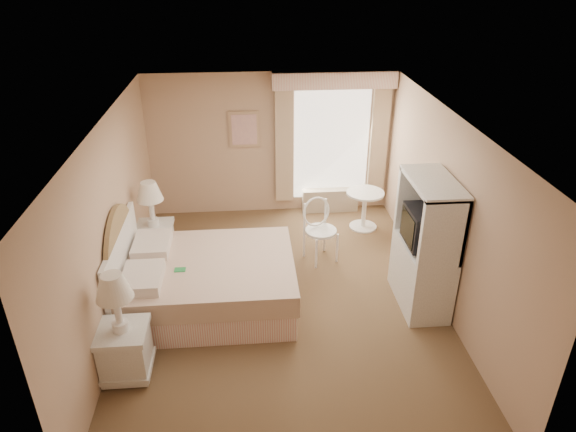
{
  "coord_description": "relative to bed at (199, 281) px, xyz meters",
  "views": [
    {
      "loc": [
        -0.42,
        -5.69,
        4.24
      ],
      "look_at": [
        0.09,
        0.3,
        1.12
      ],
      "focal_mm": 32.0,
      "sensor_mm": 36.0,
      "label": 1
    }
  ],
  "objects": [
    {
      "name": "room",
      "position": [
        1.11,
        0.03,
        0.87
      ],
      "size": [
        4.21,
        5.51,
        2.51
      ],
      "color": "brown",
      "rests_on": "ground"
    },
    {
      "name": "window",
      "position": [
        2.16,
        2.68,
        0.96
      ],
      "size": [
        2.05,
        0.22,
        2.51
      ],
      "color": "white",
      "rests_on": "room"
    },
    {
      "name": "framed_art",
      "position": [
        0.66,
        2.74,
        1.17
      ],
      "size": [
        0.52,
        0.04,
        0.62
      ],
      "color": "tan",
      "rests_on": "room"
    },
    {
      "name": "bed",
      "position": [
        0.0,
        0.0,
        0.0
      ],
      "size": [
        2.26,
        1.78,
        1.57
      ],
      "color": "#E09992",
      "rests_on": "room"
    },
    {
      "name": "nightstand_near",
      "position": [
        -0.73,
        -1.2,
        0.12
      ],
      "size": [
        0.54,
        0.54,
        1.31
      ],
      "color": "white",
      "rests_on": "room"
    },
    {
      "name": "nightstand_far",
      "position": [
        -0.73,
        1.16,
        0.11
      ],
      "size": [
        0.54,
        0.54,
        1.3
      ],
      "color": "white",
      "rests_on": "room"
    },
    {
      "name": "round_table",
      "position": [
        2.64,
        1.96,
        0.07
      ],
      "size": [
        0.63,
        0.63,
        0.67
      ],
      "color": "white",
      "rests_on": "room"
    },
    {
      "name": "cafe_chair",
      "position": [
        1.73,
        1.06,
        0.19
      ],
      "size": [
        0.62,
        0.62,
        0.98
      ],
      "rotation": [
        0.0,
        0.0,
        0.4
      ],
      "color": "white",
      "rests_on": "room"
    },
    {
      "name": "armoire",
      "position": [
        2.93,
        -0.18,
        0.37
      ],
      "size": [
        0.54,
        1.08,
        1.79
      ],
      "color": "white",
      "rests_on": "room"
    }
  ]
}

